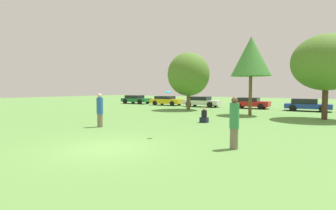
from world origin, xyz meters
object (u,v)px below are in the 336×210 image
bystander_sitting (204,117)px  parked_car_red (251,103)px  tree_0 (189,74)px  parked_car_blue (307,105)px  person_catcher (234,123)px  tree_2 (326,62)px  person_thrower (100,110)px  parked_car_yellow (166,100)px  parked_car_green (136,99)px  tree_1 (251,56)px  frisbee (168,92)px  parked_car_white (201,101)px

bystander_sitting → parked_car_red: parked_car_red is taller
tree_0 → parked_car_blue: bearing=27.1°
person_catcher → tree_2: (2.09, 12.43, 3.08)m
person_thrower → bystander_sitting: person_thrower is taller
parked_car_yellow → tree_2: bearing=-23.1°
person_catcher → tree_0: size_ratio=0.32×
tree_0 → parked_car_red: 7.97m
tree_0 → tree_2: bearing=-8.7°
parked_car_green → parked_car_yellow: size_ratio=1.01×
bystander_sitting → parked_car_green: bearing=142.8°
person_thrower → parked_car_blue: 20.48m
person_catcher → parked_car_green: (-22.18, 19.75, -0.29)m
person_catcher → person_thrower: bearing=-0.0°
person_catcher → tree_1: (-3.19, 12.44, 3.86)m
tree_1 → parked_car_green: 20.76m
bystander_sitting → parked_car_yellow: bearing=132.6°
person_catcher → frisbee: 3.48m
bystander_sitting → parked_car_blue: (4.44, 13.48, 0.25)m
person_catcher → parked_car_white: 22.19m
tree_0 → tree_1: tree_1 is taller
tree_1 → parked_car_white: bearing=139.6°
tree_0 → parked_car_red: (4.70, 5.69, -3.02)m
bystander_sitting → parked_car_blue: size_ratio=0.23×
tree_0 → tree_1: (6.93, -1.85, 1.16)m
person_catcher → tree_0: tree_0 is taller
parked_car_green → parked_car_red: parked_car_green is taller
parked_car_yellow → parked_car_red: 10.92m
person_thrower → parked_car_yellow: bearing=120.3°
person_catcher → parked_car_yellow: size_ratio=0.43×
person_catcher → parked_car_blue: size_ratio=0.45×
tree_2 → parked_car_red: bearing=134.8°
person_thrower → tree_1: size_ratio=0.30×
person_catcher → frisbee: bearing=-3.0°
tree_0 → parked_car_yellow: size_ratio=1.34×
parked_car_red → tree_0: bearing=-132.4°
person_thrower → parked_car_green: person_thrower is taller
tree_1 → parked_car_yellow: size_ratio=1.47×
frisbee → tree_2: 13.18m
person_thrower → parked_car_blue: person_thrower is taller
bystander_sitting → tree_1: 7.80m
tree_0 → bystander_sitting: bearing=-54.3°
parked_car_green → parked_car_yellow: bearing=-7.8°
tree_0 → tree_1: size_ratio=0.91×
parked_car_white → parked_car_yellow: bearing=176.6°
tree_2 → parked_car_yellow: tree_2 is taller
person_thrower → parked_car_green: size_ratio=0.43×
parked_car_white → tree_1: bearing=-43.2°
bystander_sitting → tree_0: size_ratio=0.17×
tree_2 → bystander_sitting: bearing=-135.1°
tree_2 → parked_car_white: bearing=152.9°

